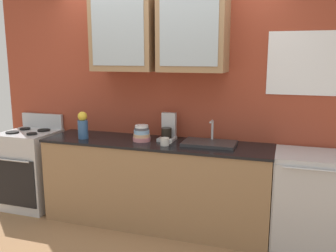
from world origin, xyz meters
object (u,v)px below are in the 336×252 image
at_px(dishwasher, 306,201).
at_px(stove_range, 31,169).
at_px(vase, 83,125).
at_px(cup_near_sink, 165,142).
at_px(coffee_maker, 168,130).
at_px(sink_faucet, 209,143).
at_px(bowl_stack, 142,134).

bearing_deg(dishwasher, stove_range, 179.92).
xyz_separation_m(stove_range, vase, (0.80, -0.10, 0.60)).
relative_size(vase, cup_near_sink, 2.44).
bearing_deg(vase, coffee_maker, 14.27).
distance_m(sink_faucet, coffee_maker, 0.49).
bearing_deg(dishwasher, coffee_maker, 174.48).
height_order(sink_faucet, bowl_stack, sink_faucet).
relative_size(dishwasher, coffee_maker, 3.19).
distance_m(dishwasher, coffee_maker, 1.54).
height_order(sink_faucet, vase, vase).
height_order(bowl_stack, vase, vase).
bearing_deg(vase, sink_faucet, 6.15).
bearing_deg(vase, stove_range, 173.20).
xyz_separation_m(bowl_stack, vase, (-0.66, -0.09, 0.07)).
xyz_separation_m(cup_near_sink, coffee_maker, (-0.05, 0.25, 0.07)).
relative_size(sink_faucet, cup_near_sink, 4.40).
xyz_separation_m(stove_range, bowl_stack, (1.46, -0.01, 0.53)).
distance_m(stove_range, bowl_stack, 1.55).
xyz_separation_m(sink_faucet, vase, (-1.38, -0.15, 0.13)).
xyz_separation_m(dishwasher, coffee_maker, (-1.43, 0.14, 0.57)).
relative_size(stove_range, sink_faucet, 2.07).
bearing_deg(stove_range, sink_faucet, 1.38).
relative_size(bowl_stack, cup_near_sink, 1.54).
distance_m(stove_range, vase, 1.01).
bearing_deg(vase, bowl_stack, 7.70).
relative_size(bowl_stack, vase, 0.63).
bearing_deg(sink_faucet, bowl_stack, -175.28).
relative_size(sink_faucet, coffee_maker, 1.84).
relative_size(cup_near_sink, coffee_maker, 0.42).
bearing_deg(dishwasher, vase, -177.75).
distance_m(sink_faucet, bowl_stack, 0.73).
distance_m(stove_range, coffee_maker, 1.80).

